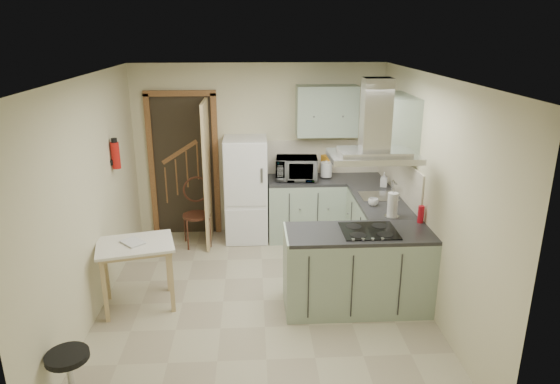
{
  "coord_description": "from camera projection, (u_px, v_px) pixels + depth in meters",
  "views": [
    {
      "loc": [
        -0.09,
        -5.02,
        2.95
      ],
      "look_at": [
        0.21,
        0.45,
        1.15
      ],
      "focal_mm": 32.0,
      "sensor_mm": 36.0,
      "label": 1
    }
  ],
  "objects": [
    {
      "name": "hob",
      "position": [
        369.0,
        231.0,
        5.29
      ],
      "size": [
        0.58,
        0.5,
        0.01
      ],
      "primitive_type": "cube",
      "color": "black",
      "rests_on": "peninsula"
    },
    {
      "name": "microwave",
      "position": [
        296.0,
        168.0,
        7.06
      ],
      "size": [
        0.61,
        0.43,
        0.32
      ],
      "primitive_type": "imported",
      "rotation": [
        0.0,
        0.0,
        -0.07
      ],
      "color": "black",
      "rests_on": "counter_back"
    },
    {
      "name": "extractor_hood",
      "position": [
        374.0,
        156.0,
        5.04
      ],
      "size": [
        0.9,
        0.55,
        0.1
      ],
      "primitive_type": "cube",
      "color": "silver",
      "rests_on": "ceiling"
    },
    {
      "name": "stool",
      "position": [
        70.0,
        378.0,
        4.08
      ],
      "size": [
        0.42,
        0.42,
        0.47
      ],
      "primitive_type": "cylinder",
      "rotation": [
        0.0,
        0.0,
        -0.25
      ],
      "color": "black",
      "rests_on": "floor"
    },
    {
      "name": "ceiling",
      "position": [
        261.0,
        76.0,
        4.9
      ],
      "size": [
        4.2,
        4.2,
        0.0
      ],
      "primitive_type": "plane",
      "rotation": [
        3.14,
        0.0,
        0.0
      ],
      "color": "silver",
      "rests_on": "back_wall"
    },
    {
      "name": "bentwood_chair",
      "position": [
        197.0,
        216.0,
        7.03
      ],
      "size": [
        0.48,
        0.48,
        0.88
      ],
      "primitive_type": "cube",
      "rotation": [
        0.0,
        0.0,
        0.25
      ],
      "color": "#4D1D19",
      "rests_on": "floor"
    },
    {
      "name": "soap_bottle",
      "position": [
        384.0,
        180.0,
        6.76
      ],
      "size": [
        0.11,
        0.11,
        0.19
      ],
      "primitive_type": "imported",
      "rotation": [
        0.0,
        0.0,
        -0.35
      ],
      "color": "silver",
      "rests_on": "counter_right"
    },
    {
      "name": "wall_cabinet_back",
      "position": [
        327.0,
        111.0,
        6.98
      ],
      "size": [
        0.85,
        0.35,
        0.7
      ],
      "primitive_type": "cube",
      "color": "#9EB2A0",
      "rests_on": "back_wall"
    },
    {
      "name": "drop_leaf_table",
      "position": [
        138.0,
        275.0,
        5.48
      ],
      "size": [
        0.92,
        0.77,
        0.75
      ],
      "primitive_type": "cube",
      "rotation": [
        0.0,
        0.0,
        0.24
      ],
      "color": "#D0B180",
      "rests_on": "floor"
    },
    {
      "name": "sink",
      "position": [
        378.0,
        196.0,
        6.38
      ],
      "size": [
        0.45,
        0.4,
        0.01
      ],
      "primitive_type": "cube",
      "color": "silver",
      "rests_on": "counter_right"
    },
    {
      "name": "book",
      "position": [
        125.0,
        241.0,
        5.28
      ],
      "size": [
        0.31,
        0.31,
        0.11
      ],
      "primitive_type": "imported",
      "rotation": [
        0.0,
        0.0,
        0.75
      ],
      "color": "#A7374A",
      "rests_on": "drop_leaf_table"
    },
    {
      "name": "fire_extinguisher",
      "position": [
        116.0,
        155.0,
        5.98
      ],
      "size": [
        0.1,
        0.1,
        0.32
      ],
      "primitive_type": "cylinder",
      "color": "#B2140F",
      "rests_on": "left_wall"
    },
    {
      "name": "wall_cabinet_right",
      "position": [
        395.0,
        124.0,
        6.0
      ],
      "size": [
        0.35,
        0.9,
        0.7
      ],
      "primitive_type": "cube",
      "color": "#9EB2A0",
      "rests_on": "right_wall"
    },
    {
      "name": "doorway",
      "position": [
        184.0,
        165.0,
        7.26
      ],
      "size": [
        1.1,
        0.12,
        2.1
      ],
      "primitive_type": "cube",
      "color": "brown",
      "rests_on": "floor"
    },
    {
      "name": "fridge",
      "position": [
        246.0,
        190.0,
        7.15
      ],
      "size": [
        0.6,
        0.6,
        1.5
      ],
      "primitive_type": "cube",
      "color": "white",
      "rests_on": "floor"
    },
    {
      "name": "kettle",
      "position": [
        326.0,
        169.0,
        7.15
      ],
      "size": [
        0.22,
        0.22,
        0.25
      ],
      "primitive_type": "cylinder",
      "rotation": [
        0.0,
        0.0,
        -0.41
      ],
      "color": "white",
      "rests_on": "counter_back"
    },
    {
      "name": "counter_right",
      "position": [
        373.0,
        224.0,
        6.69
      ],
      "size": [
        0.6,
        1.95,
        0.9
      ],
      "primitive_type": "cube",
      "color": "#9EB2A0",
      "rests_on": "floor"
    },
    {
      "name": "floor",
      "position": [
        264.0,
        300.0,
        5.68
      ],
      "size": [
        4.2,
        4.2,
        0.0
      ],
      "primitive_type": "plane",
      "color": "#B2A98A",
      "rests_on": "ground"
    },
    {
      "name": "peninsula",
      "position": [
        358.0,
        270.0,
        5.43
      ],
      "size": [
        1.55,
        0.65,
        0.9
      ],
      "primitive_type": "cube",
      "color": "#9EB2A0",
      "rests_on": "floor"
    },
    {
      "name": "left_wall",
      "position": [
        90.0,
        200.0,
        5.2
      ],
      "size": [
        0.0,
        4.2,
        4.2
      ],
      "primitive_type": "plane",
      "rotation": [
        1.57,
        0.0,
        1.57
      ],
      "color": "beige",
      "rests_on": "floor"
    },
    {
      "name": "cup",
      "position": [
        373.0,
        202.0,
        6.04
      ],
      "size": [
        0.14,
        0.14,
        0.09
      ],
      "primitive_type": "imported",
      "rotation": [
        0.0,
        0.0,
        0.18
      ],
      "color": "silver",
      "rests_on": "counter_right"
    },
    {
      "name": "red_bottle",
      "position": [
        421.0,
        214.0,
        5.51
      ],
      "size": [
        0.09,
        0.09,
        0.19
      ],
      "primitive_type": "cylinder",
      "rotation": [
        0.0,
        0.0,
        -0.39
      ],
      "color": "red",
      "rests_on": "peninsula"
    },
    {
      "name": "cereal_box",
      "position": [
        326.0,
        165.0,
        7.29
      ],
      "size": [
        0.13,
        0.2,
        0.29
      ],
      "primitive_type": "cube",
      "rotation": [
        0.0,
        0.0,
        0.32
      ],
      "color": "orange",
      "rests_on": "counter_back"
    },
    {
      "name": "splashback",
      "position": [
        324.0,
        157.0,
        7.36
      ],
      "size": [
        1.68,
        0.02,
        0.5
      ],
      "primitive_type": "cube",
      "color": "beige",
      "rests_on": "counter_back"
    },
    {
      "name": "paper_towel",
      "position": [
        393.0,
        204.0,
        5.66
      ],
      "size": [
        0.13,
        0.13,
        0.29
      ],
      "primitive_type": "cylinder",
      "rotation": [
        0.0,
        0.0,
        0.15
      ],
      "color": "silver",
      "rests_on": "counter_right"
    },
    {
      "name": "back_wall",
      "position": [
        259.0,
        151.0,
        7.28
      ],
      "size": [
        3.6,
        0.0,
        3.6
      ],
      "primitive_type": "plane",
      "rotation": [
        1.57,
        0.0,
        0.0
      ],
      "color": "beige",
      "rests_on": "floor"
    },
    {
      "name": "counter_back",
      "position": [
        305.0,
        208.0,
        7.29
      ],
      "size": [
        1.08,
        0.6,
        0.9
      ],
      "primitive_type": "cube",
      "color": "#9EB2A0",
      "rests_on": "floor"
    },
    {
      "name": "right_wall",
      "position": [
        429.0,
        194.0,
        5.39
      ],
      "size": [
        0.0,
        4.2,
        4.2
      ],
      "primitive_type": "plane",
      "rotation": [
        1.57,
        0.0,
        -1.57
      ],
      "color": "beige",
      "rests_on": "floor"
    }
  ]
}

